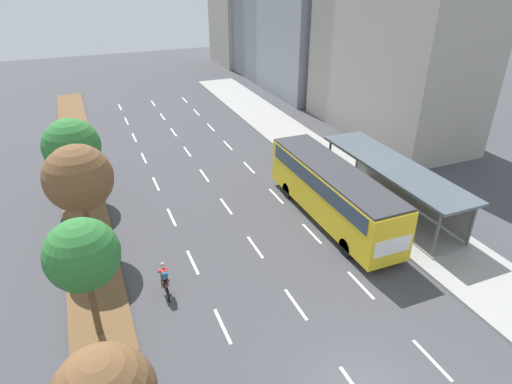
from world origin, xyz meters
name	(u,v)px	position (x,y,z in m)	size (l,w,h in m)	color
median_strip	(83,194)	(-8.30, 20.00, 0.06)	(2.60, 52.00, 0.12)	brown
sidewalk_right	(315,154)	(9.25, 20.00, 0.07)	(4.50, 52.00, 0.15)	#9E9E99
lane_divider_left	(163,199)	(-3.50, 17.36, 0.00)	(0.14, 45.73, 0.01)	white
lane_divider_center	(214,190)	(0.00, 17.36, 0.00)	(0.14, 45.73, 0.01)	white
lane_divider_right	(262,181)	(3.50, 17.36, 0.00)	(0.14, 45.73, 0.01)	white
bus_shelter	(395,181)	(9.53, 10.81, 1.87)	(2.90, 11.35, 2.86)	gray
bus	(332,189)	(5.25, 11.09, 2.07)	(2.54, 11.29, 3.37)	yellow
cyclist	(165,280)	(-5.27, 8.24, 0.79)	(0.46, 1.82, 1.71)	black
median_tree_second	(82,255)	(-8.38, 6.84, 4.01)	(2.85, 2.85, 5.34)	brown
median_tree_third	(78,178)	(-8.15, 13.04, 4.37)	(3.37, 3.37, 5.95)	brown
median_tree_fourth	(72,147)	(-8.34, 19.23, 3.75)	(3.47, 3.47, 5.37)	brown
building_near_right	(396,39)	(17.64, 22.43, 8.02)	(7.23, 15.93, 16.03)	#A39E93
building_tall_right	(245,8)	(17.07, 55.45, 7.55)	(8.29, 9.03, 15.11)	#A39E93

